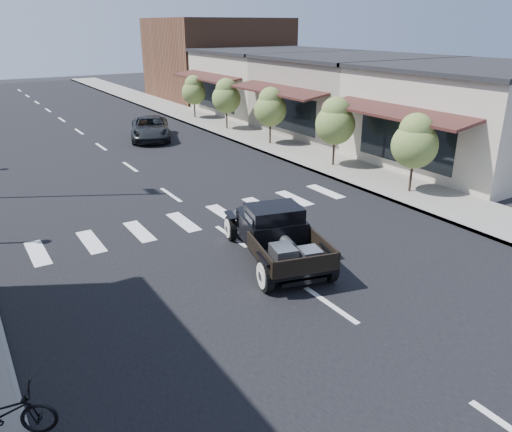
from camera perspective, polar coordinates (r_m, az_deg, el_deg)
ground at (r=14.76m, az=0.97°, el=-5.05°), size 120.00×120.00×0.00m
road at (r=27.85m, az=-16.16°, el=6.79°), size 14.00×80.00×0.02m
road_markings at (r=23.24m, az=-12.59°, el=4.33°), size 12.00×60.00×0.06m
sidewalk_right at (r=31.15m, az=-0.91°, el=9.19°), size 3.00×80.00×0.15m
storefront_near at (r=27.21m, az=23.91°, el=10.34°), size 10.00×9.00×4.50m
storefront_mid at (r=33.06m, az=10.90°, el=13.35°), size 10.00×9.00×4.50m
storefront_far at (r=40.10m, az=1.94°, el=15.01°), size 10.00×9.00×4.50m
far_building_right at (r=48.82m, az=-4.39°, el=17.53°), size 11.00×10.00×7.00m
small_tree_a at (r=20.86m, az=17.55°, el=6.72°), size 1.82×1.82×3.04m
small_tree_b at (r=24.14m, az=8.98°, el=9.39°), size 1.87×1.87×3.12m
small_tree_c at (r=28.46m, az=1.64°, el=11.29°), size 1.81×1.81×3.01m
small_tree_d at (r=32.75m, az=-3.40°, el=12.60°), size 1.84×1.84×3.06m
small_tree_e at (r=37.02m, az=-7.09°, el=13.31°), size 1.72×1.72×2.86m
hotrod_pickup at (r=14.46m, az=2.33°, el=-2.08°), size 3.26×5.11×1.64m
second_car at (r=30.90m, az=-11.98°, el=9.76°), size 3.69×5.23×1.32m
motorcycle at (r=9.62m, az=-27.18°, el=-19.49°), size 1.86×1.24×0.93m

